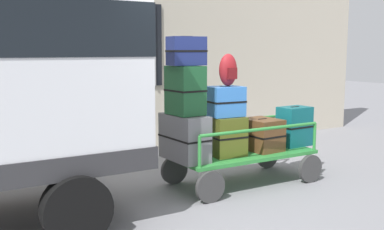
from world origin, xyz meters
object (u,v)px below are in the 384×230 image
Objects in this scene: suitcase_midleft_middle at (225,101)px; suitcase_midright_bottom at (294,126)px; suitcase_left_bottom at (184,137)px; suitcase_left_top at (186,51)px; luggage_cart at (243,158)px; suitcase_left_middle at (185,90)px; backpack at (228,70)px; suitcase_midleft_bottom at (226,136)px; suitcase_center_bottom at (262,135)px.

suitcase_midright_bottom is (1.27, -0.04, -0.45)m from suitcase_midleft_middle.
suitcase_left_bottom is 1.59× the size of suitcase_left_top.
luggage_cart is 0.90m from suitcase_midleft_middle.
suitcase_left_middle is at bearing 179.51° from luggage_cart.
suitcase_left_middle is at bearing 90.00° from suitcase_left_top.
suitcase_midright_bottom is at bearing -1.90° from suitcase_left_bottom.
suitcase_midleft_bottom is at bearing -149.90° from backpack.
suitcase_left_middle is 1.32× the size of suitcase_left_top.
suitcase_left_top is 2.22m from suitcase_midright_bottom.
suitcase_midleft_middle reaches higher than suitcase_left_bottom.
suitcase_midright_bottom is (0.95, -0.03, 0.39)m from luggage_cart.
suitcase_left_top reaches higher than luggage_cart.
suitcase_midleft_bottom is at bearing 179.19° from suitcase_center_bottom.
luggage_cart is 3.71× the size of suitcase_center_bottom.
backpack reaches higher than suitcase_midright_bottom.
backpack is (0.68, -0.03, 0.88)m from suitcase_left_bottom.
suitcase_center_bottom is at bearing -2.92° from suitcase_left_bottom.
suitcase_center_bottom reaches higher than luggage_cart.
suitcase_left_bottom is 1.27m from suitcase_center_bottom.
suitcase_midleft_middle is 0.43m from backpack.
suitcase_midleft_middle is (0.63, 0.03, -0.69)m from suitcase_left_top.
suitcase_midleft_middle is (0.63, -0.02, 0.45)m from suitcase_left_bottom.
suitcase_midleft_bottom is at bearing -175.72° from luggage_cart.
backpack is at bearing 178.48° from suitcase_midright_bottom.
suitcase_left_middle is 0.51m from suitcase_left_top.
suitcase_left_top is 1.33m from suitcase_midleft_bottom.
suitcase_midleft_bottom is at bearing -5.03° from suitcase_left_bottom.
luggage_cart is 1.03m from suitcase_midright_bottom.
suitcase_left_bottom is at bearing 90.00° from suitcase_left_middle.
backpack is at bearing 176.69° from suitcase_center_bottom.
suitcase_left_top reaches higher than suitcase_left_middle.
suitcase_midright_bottom reaches higher than suitcase_center_bottom.
suitcase_left_middle is 2.00m from suitcase_midright_bottom.
luggage_cart is 3.33× the size of suitcase_left_middle.
suitcase_left_top reaches higher than suitcase_left_bottom.
luggage_cart is 1.80m from suitcase_left_top.
suitcase_left_bottom is 1.21× the size of suitcase_left_middle.
suitcase_left_bottom is at bearing 178.10° from suitcase_midright_bottom.
suitcase_left_middle is 1.46× the size of backpack.
suitcase_left_middle is at bearing -90.00° from suitcase_left_bottom.
suitcase_midleft_middle is 1.35m from suitcase_midright_bottom.
suitcase_left_top is (0.00, -0.03, 0.51)m from suitcase_left_middle.
suitcase_left_middle is 1.11× the size of suitcase_center_bottom.
suitcase_left_middle is at bearing 178.16° from suitcase_center_bottom.
suitcase_center_bottom is at bearing -1.84° from suitcase_left_middle.
suitcase_center_bottom is 1.31× the size of backpack.
suitcase_midleft_bottom is at bearing -90.00° from suitcase_midleft_middle.
backpack is at bearing -2.59° from suitcase_left_bottom.
luggage_cart is at bearing 178.12° from suitcase_midright_bottom.
suitcase_midleft_middle is at bearing 90.00° from suitcase_midleft_bottom.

